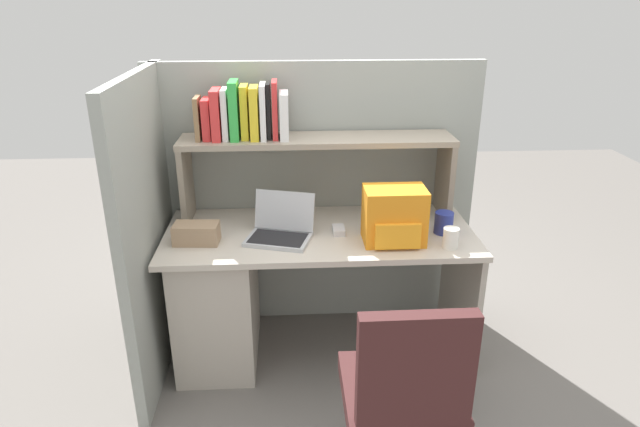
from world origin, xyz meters
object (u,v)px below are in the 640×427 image
computer_mouse (339,230)px  tissue_box (196,233)px  laptop (281,228)px  office_chair (402,414)px  paper_cup (451,238)px  backpack (394,217)px  snack_canister (444,223)px

computer_mouse → tissue_box: size_ratio=0.47×
laptop → office_chair: size_ratio=0.40×
paper_cup → backpack: bearing=162.3°
backpack → paper_cup: backpack is taller
computer_mouse → tissue_box: tissue_box is taller
computer_mouse → snack_canister: bearing=-3.7°
computer_mouse → office_chair: size_ratio=0.11×
snack_canister → paper_cup: bearing=-94.0°
backpack → tissue_box: backpack is taller
backpack → tissue_box: (-0.98, 0.05, -0.08)m
office_chair → tissue_box: bearing=-45.5°
snack_canister → office_chair: 1.07m
computer_mouse → backpack: bearing=-24.9°
paper_cup → snack_canister: 0.17m
laptop → tissue_box: 0.42m
laptop → paper_cup: (0.82, -0.16, 0.00)m
tissue_box → snack_canister: snack_canister is taller
laptop → snack_canister: size_ratio=3.28×
backpack → computer_mouse: 0.31m
computer_mouse → snack_canister: 0.54m
paper_cup → tissue_box: bearing=174.0°
backpack → computer_mouse: (-0.26, 0.12, -0.12)m
paper_cup → office_chair: office_chair is taller
snack_canister → computer_mouse: bearing=176.9°
backpack → snack_canister: size_ratio=2.66×
computer_mouse → tissue_box: 0.72m
laptop → tissue_box: size_ratio=1.68×
backpack → computer_mouse: size_ratio=2.88×
laptop → paper_cup: laptop is taller
office_chair → snack_canister: bearing=-112.7°
laptop → office_chair: (0.46, -0.91, -0.39)m
laptop → backpack: size_ratio=1.23×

